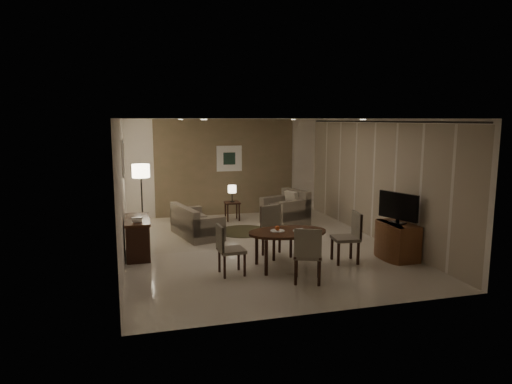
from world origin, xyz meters
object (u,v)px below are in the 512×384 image
object	(u,v)px
chair_right	(345,238)
sofa	(197,221)
armchair	(285,208)
chair_left	(232,250)
side_table	(232,211)
dining_table	(287,249)
console_desk	(138,237)
tv_cabinet	(397,241)
chair_near	(308,254)
floor_lamp	(142,198)
chair_far	(277,232)

from	to	relation	value
chair_right	sofa	world-z (taller)	chair_right
chair_right	armchair	world-z (taller)	chair_right
chair_left	armchair	xyz separation A→B (m)	(2.15, 3.43, -0.01)
side_table	dining_table	bearing A→B (deg)	-88.10
console_desk	chair_left	distance (m)	2.23
chair_right	sofa	xyz separation A→B (m)	(-2.44, 2.70, -0.12)
console_desk	tv_cabinet	world-z (taller)	console_desk
chair_left	chair_right	size ratio (longest dim) A/B	0.93
chair_near	floor_lamp	bearing A→B (deg)	-37.13
chair_right	chair_far	bearing A→B (deg)	-114.23
console_desk	chair_far	bearing A→B (deg)	-16.57
tv_cabinet	chair_right	bearing A→B (deg)	178.23
tv_cabinet	armchair	world-z (taller)	armchair
dining_table	sofa	bearing A→B (deg)	115.39
console_desk	floor_lamp	bearing A→B (deg)	86.05
sofa	floor_lamp	xyz separation A→B (m)	(-1.21, 0.80, 0.46)
chair_near	side_table	distance (m)	4.95
chair_far	dining_table	bearing A→B (deg)	-106.96
floor_lamp	armchair	bearing A→B (deg)	-2.88
tv_cabinet	side_table	size ratio (longest dim) A/B	1.80
dining_table	floor_lamp	bearing A→B (deg)	125.40
dining_table	chair_far	size ratio (longest dim) A/B	1.46
chair_near	chair_left	xyz separation A→B (m)	(-1.14, 0.69, -0.03)
console_desk	side_table	world-z (taller)	console_desk
sofa	chair_near	bearing A→B (deg)	-172.82
chair_right	side_table	bearing A→B (deg)	-156.12
chair_right	side_table	distance (m)	4.34
dining_table	sofa	xyz separation A→B (m)	(-1.29, 2.71, 0.02)
chair_far	sofa	xyz separation A→B (m)	(-1.30, 2.02, -0.14)
sofa	chair_left	bearing A→B (deg)	170.39
armchair	side_table	size ratio (longest dim) A/B	1.97
chair_far	floor_lamp	bearing A→B (deg)	115.96
chair_near	armchair	distance (m)	4.24
console_desk	chair_left	size ratio (longest dim) A/B	1.35
chair_left	chair_right	xyz separation A→B (m)	(2.22, 0.12, 0.03)
dining_table	tv_cabinet	bearing A→B (deg)	-0.58
sofa	console_desk	bearing A→B (deg)	118.33
chair_left	chair_far	bearing A→B (deg)	-57.62
console_desk	chair_right	size ratio (longest dim) A/B	1.25
console_desk	chair_right	xyz separation A→B (m)	(3.79, -1.47, 0.10)
chair_near	armchair	xyz separation A→B (m)	(1.00, 4.12, -0.04)
chair_near	chair_right	bearing A→B (deg)	-121.24
console_desk	dining_table	xyz separation A→B (m)	(2.63, -1.48, -0.04)
chair_near	floor_lamp	world-z (taller)	floor_lamp
chair_near	floor_lamp	size ratio (longest dim) A/B	0.58
chair_near	chair_far	distance (m)	1.48
sofa	floor_lamp	size ratio (longest dim) A/B	0.94
tv_cabinet	chair_far	xyz separation A→B (m)	(-2.24, 0.71, 0.15)
dining_table	sofa	distance (m)	3.00
tv_cabinet	chair_right	xyz separation A→B (m)	(-1.10, 0.03, 0.13)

